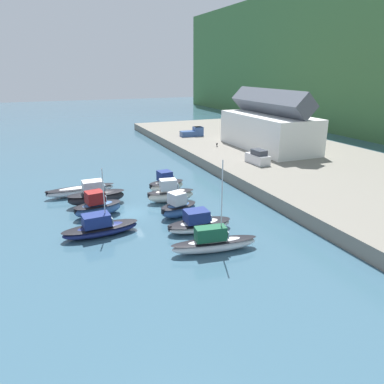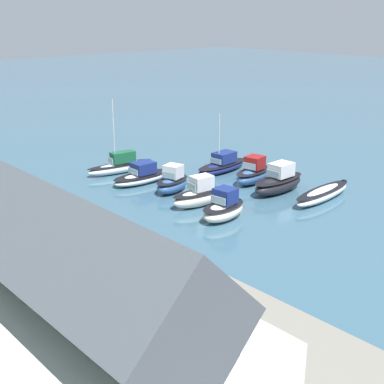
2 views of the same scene
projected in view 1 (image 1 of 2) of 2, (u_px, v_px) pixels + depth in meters
The scene contains 15 objects.
ground_plane at pixel (130, 213), 41.13m from camera, with size 320.00×320.00×0.00m, color #385B70.
quay_promenade at pixel (344, 177), 51.91m from camera, with size 116.23×29.83×1.55m.
harbor_clubhouse at pixel (269, 127), 65.72m from camera, with size 19.78×8.88×10.32m.
moored_boat_0 at pixel (166, 184), 47.98m from camera, with size 2.79×4.84×2.75m.
moored_boat_1 at pixel (170, 194), 44.28m from camera, with size 2.55×5.77×2.80m.
moored_boat_2 at pixel (178, 207), 39.97m from camera, with size 3.28×4.72×2.71m.
moored_boat_3 at pixel (199, 223), 36.42m from camera, with size 2.62×6.59×2.17m.
moored_boat_4 at pixel (214, 242), 32.27m from camera, with size 2.64×7.87×8.13m.
moored_boat_5 at pixel (80, 190), 46.73m from camera, with size 2.38×8.59×1.16m.
moored_boat_6 at pixel (96, 196), 43.37m from camera, with size 2.45×6.62×2.93m.
moored_boat_7 at pixel (97, 207), 40.00m from camera, with size 3.05×5.42×2.81m.
moored_boat_8 at pixel (100, 228), 35.47m from camera, with size 2.86×7.42×6.52m.
parked_car_1 at pixel (258, 158), 55.79m from camera, with size 4.27×1.97×2.16m.
pickup_truck_0 at pixel (194, 132), 78.65m from camera, with size 2.31×4.86×1.90m.
dog_on_quay at pixel (217, 144), 68.21m from camera, with size 0.83×0.71×0.68m.
Camera 1 is at (37.98, -8.46, 15.13)m, focal length 35.00 mm.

